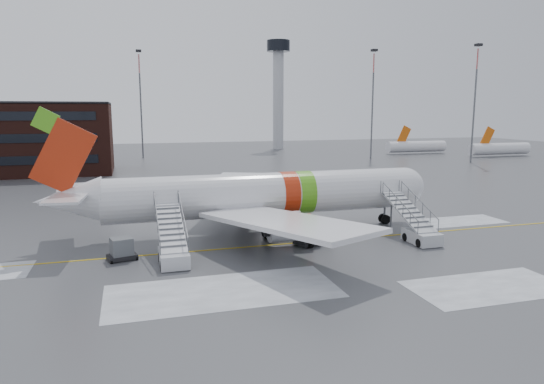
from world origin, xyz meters
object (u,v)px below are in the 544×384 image
object	(u,v)px
airstair_fwd	(417,229)
airstair_aft	(173,248)
uld_container	(122,249)
pushback_tug	(312,235)
airliner	(255,195)

from	to	relation	value
airstair_fwd	airstair_aft	distance (m)	20.22
airstair_fwd	airstair_aft	bearing A→B (deg)	180.00
uld_container	pushback_tug	bearing A→B (deg)	-0.26
airliner	pushback_tug	size ratio (longest dim) A/B	10.19
airliner	uld_container	bearing A→B (deg)	-156.82
airstair_aft	pushback_tug	world-z (taller)	airstair_aft
airstair_fwd	pushback_tug	xyz separation A→B (m)	(-8.85, 1.57, -0.29)
airstair_aft	uld_container	world-z (taller)	airstair_aft
airliner	airstair_aft	distance (m)	10.51
pushback_tug	airliner	bearing A→B (deg)	124.94
uld_container	airliner	bearing A→B (deg)	23.18
airliner	pushback_tug	xyz separation A→B (m)	(3.47, -4.97, -2.64)
airstair_fwd	airstair_aft	xyz separation A→B (m)	(-20.22, 0.00, 0.00)
airstair_fwd	uld_container	world-z (taller)	airstair_fwd
airstair_aft	airliner	bearing A→B (deg)	39.63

